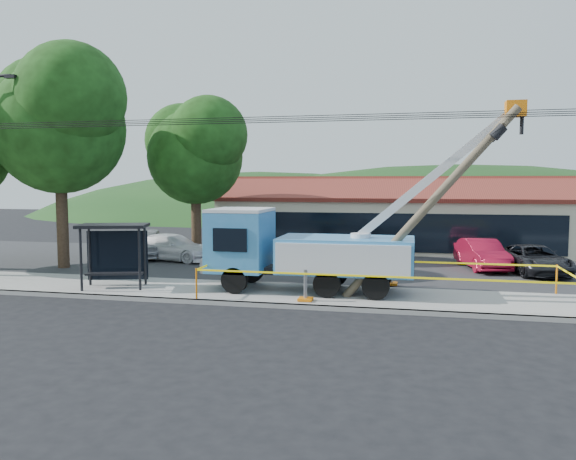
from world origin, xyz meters
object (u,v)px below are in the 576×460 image
(utility_truck, at_px, (304,248))
(car_white, at_px, (173,262))
(car_silver, at_px, (146,259))
(car_red, at_px, (481,271))
(bus_shelter, at_px, (115,241))
(leaning_pole, at_px, (437,196))
(car_dark, at_px, (533,275))

(utility_truck, xyz_separation_m, car_white, (-8.51, 6.93, -1.79))
(car_silver, xyz_separation_m, car_red, (17.93, -0.32, 0.00))
(car_silver, relative_size, car_red, 1.08)
(bus_shelter, bearing_deg, car_silver, 92.50)
(leaning_pole, bearing_deg, car_white, 150.12)
(car_silver, bearing_deg, bus_shelter, -91.40)
(car_silver, distance_m, car_red, 17.93)
(bus_shelter, bearing_deg, car_red, 12.42)
(utility_truck, height_order, leaning_pole, utility_truck)
(leaning_pole, bearing_deg, utility_truck, 171.05)
(car_silver, distance_m, car_white, 2.18)
(utility_truck, height_order, bus_shelter, utility_truck)
(leaning_pole, height_order, car_dark, leaning_pole)
(bus_shelter, bearing_deg, utility_truck, -10.05)
(utility_truck, bearing_deg, bus_shelter, -173.22)
(bus_shelter, bearing_deg, car_white, 80.64)
(bus_shelter, height_order, car_white, bus_shelter)
(leaning_pole, height_order, car_white, leaning_pole)
(leaning_pole, bearing_deg, bus_shelter, -179.45)
(leaning_pole, bearing_deg, car_silver, 151.02)
(leaning_pole, height_order, car_red, leaning_pole)
(utility_truck, distance_m, car_dark, 11.73)
(bus_shelter, xyz_separation_m, car_red, (14.89, 8.34, -2.00))
(car_dark, bearing_deg, bus_shelter, -169.32)
(leaning_pole, bearing_deg, car_dark, 57.28)
(utility_truck, relative_size, car_red, 2.63)
(utility_truck, bearing_deg, car_dark, 34.24)
(utility_truck, xyz_separation_m, car_silver, (-10.52, 7.77, -1.79))
(leaning_pole, xyz_separation_m, bus_shelter, (-12.38, -0.12, -1.85))
(utility_truck, height_order, car_dark, utility_truck)
(leaning_pole, distance_m, car_white, 15.94)
(leaning_pole, height_order, car_silver, leaning_pole)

